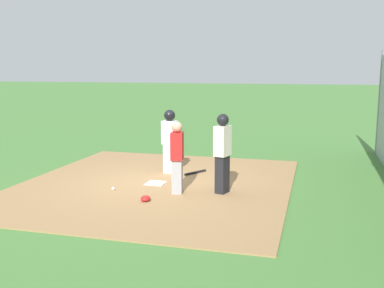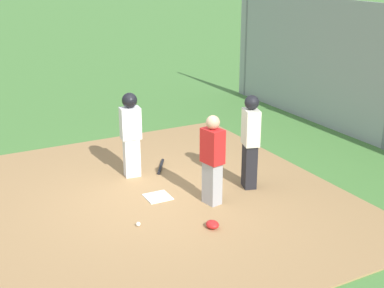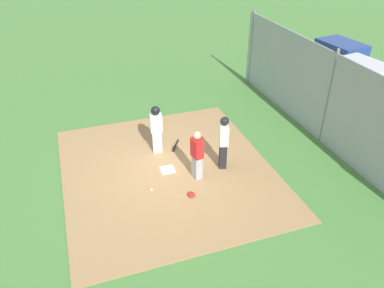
# 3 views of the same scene
# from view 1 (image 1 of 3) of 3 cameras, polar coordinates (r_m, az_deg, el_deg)

# --- Properties ---
(ground_plane) EXTENTS (140.00, 140.00, 0.00)m
(ground_plane) POSITION_cam_1_polar(r_m,az_deg,el_deg) (11.11, -4.55, -5.10)
(ground_plane) COLOR #477A38
(dirt_infield) EXTENTS (7.20, 6.40, 0.03)m
(dirt_infield) POSITION_cam_1_polar(r_m,az_deg,el_deg) (11.10, -4.55, -5.03)
(dirt_infield) COLOR #9E774C
(dirt_infield) RESTS_ON ground_plane
(home_plate) EXTENTS (0.45, 0.45, 0.02)m
(home_plate) POSITION_cam_1_polar(r_m,az_deg,el_deg) (11.10, -4.55, -4.90)
(home_plate) COLOR white
(home_plate) RESTS_ON dirt_infield
(catcher) EXTENTS (0.42, 0.32, 1.61)m
(catcher) POSITION_cam_1_polar(r_m,az_deg,el_deg) (10.07, -1.88, -1.55)
(catcher) COLOR #9E9EA3
(catcher) RESTS_ON dirt_infield
(umpire) EXTENTS (0.44, 0.36, 1.78)m
(umpire) POSITION_cam_1_polar(r_m,az_deg,el_deg) (10.08, 3.84, -0.95)
(umpire) COLOR black
(umpire) RESTS_ON dirt_infield
(runner) EXTENTS (0.31, 0.41, 1.69)m
(runner) POSITION_cam_1_polar(r_m,az_deg,el_deg) (11.99, -2.80, 0.89)
(runner) COLOR silver
(runner) RESTS_ON dirt_infield
(baseball_bat) EXTENTS (0.67, 0.44, 0.06)m
(baseball_bat) POSITION_cam_1_polar(r_m,az_deg,el_deg) (12.08, 0.42, -3.58)
(baseball_bat) COLOR black
(baseball_bat) RESTS_ON dirt_infield
(catcher_mask) EXTENTS (0.24, 0.20, 0.12)m
(catcher_mask) POSITION_cam_1_polar(r_m,az_deg,el_deg) (9.67, -5.85, -6.80)
(catcher_mask) COLOR red
(catcher_mask) RESTS_ON dirt_infield
(baseball) EXTENTS (0.07, 0.07, 0.07)m
(baseball) POSITION_cam_1_polar(r_m,az_deg,el_deg) (10.61, -9.86, -5.54)
(baseball) COLOR white
(baseball) RESTS_ON dirt_infield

